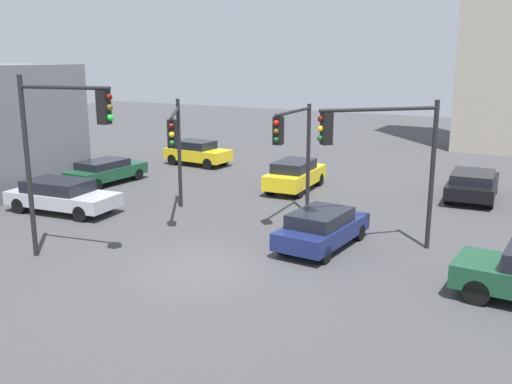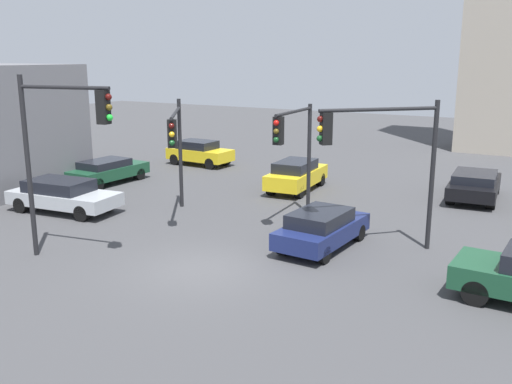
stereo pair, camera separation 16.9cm
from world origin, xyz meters
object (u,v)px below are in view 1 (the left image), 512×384
(traffic_light_2, at_px, (176,138))
(car_3, at_px, (473,184))
(car_2, at_px, (106,171))
(car_1, at_px, (322,228))
(traffic_light_1, at_px, (294,140))
(car_7, at_px, (62,195))
(car_0, at_px, (197,152))
(traffic_light_3, at_px, (62,134))
(car_4, at_px, (295,175))
(traffic_light_0, at_px, (381,145))

(traffic_light_2, height_order, car_3, traffic_light_2)
(car_2, bearing_deg, car_1, -103.96)
(traffic_light_1, bearing_deg, car_3, 140.13)
(car_7, bearing_deg, car_2, 108.55)
(car_0, bearing_deg, car_2, -97.40)
(car_3, bearing_deg, traffic_light_3, 142.18)
(traffic_light_2, height_order, car_0, traffic_light_2)
(traffic_light_1, relative_size, traffic_light_2, 0.97)
(car_0, height_order, car_2, car_0)
(car_1, relative_size, car_7, 0.85)
(traffic_light_2, relative_size, car_3, 0.99)
(traffic_light_3, height_order, car_3, traffic_light_3)
(car_2, relative_size, car_4, 1.00)
(car_1, height_order, car_4, car_4)
(car_7, bearing_deg, car_3, 30.28)
(car_1, bearing_deg, car_3, -15.44)
(car_7, bearing_deg, traffic_light_2, 9.38)
(car_0, distance_m, car_2, 6.66)
(traffic_light_2, distance_m, car_1, 6.85)
(car_3, distance_m, car_4, 8.26)
(car_4, bearing_deg, car_3, -76.42)
(traffic_light_3, distance_m, car_4, 13.02)
(traffic_light_2, xyz_separation_m, car_1, (6.33, -0.23, -2.62))
(car_2, xyz_separation_m, car_3, (17.01, 5.99, 0.02))
(traffic_light_3, relative_size, car_0, 1.48)
(car_1, relative_size, car_4, 0.95)
(traffic_light_0, bearing_deg, car_3, -144.11)
(traffic_light_3, xyz_separation_m, car_2, (-7.15, 8.96, -3.42))
(traffic_light_3, distance_m, car_2, 11.97)
(traffic_light_3, bearing_deg, car_2, 118.42)
(traffic_light_3, bearing_deg, traffic_light_0, 23.44)
(traffic_light_1, bearing_deg, traffic_light_3, -35.45)
(traffic_light_1, bearing_deg, traffic_light_0, 61.97)
(car_4, bearing_deg, traffic_light_2, 161.47)
(traffic_light_1, xyz_separation_m, traffic_light_2, (-4.18, -1.87, 0.01))
(traffic_light_3, xyz_separation_m, car_7, (-4.81, 3.97, -3.37))
(traffic_light_1, height_order, car_7, traffic_light_1)
(traffic_light_1, relative_size, car_3, 0.96)
(traffic_light_0, distance_m, car_7, 13.56)
(traffic_light_3, xyz_separation_m, car_3, (9.86, 14.96, -3.40))
(traffic_light_0, bearing_deg, traffic_light_1, -68.56)
(traffic_light_1, relative_size, car_0, 1.14)
(car_0, bearing_deg, car_4, -18.85)
(traffic_light_0, bearing_deg, car_2, -57.36)
(traffic_light_0, distance_m, traffic_light_1, 4.33)
(traffic_light_1, distance_m, car_7, 10.11)
(car_3, bearing_deg, traffic_light_1, 140.08)
(traffic_light_1, distance_m, car_3, 9.79)
(car_3, xyz_separation_m, car_7, (-14.67, -10.99, 0.03))
(traffic_light_1, height_order, car_1, traffic_light_1)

